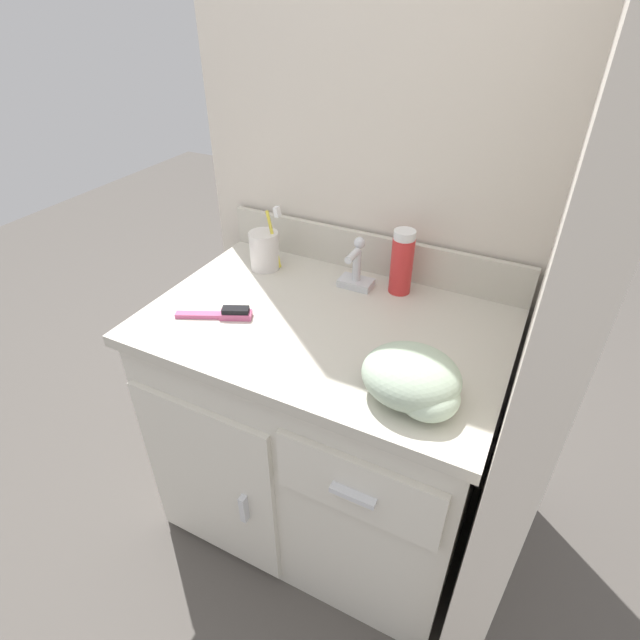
{
  "coord_description": "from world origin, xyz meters",
  "views": [
    {
      "loc": [
        0.44,
        -0.89,
        1.43
      ],
      "look_at": [
        0.0,
        -0.03,
        0.76
      ],
      "focal_mm": 28.0,
      "sensor_mm": 36.0,
      "label": 1
    }
  ],
  "objects_px": {
    "toothbrush_cup": "(265,250)",
    "hand_towel": "(415,380)",
    "hairbrush": "(225,314)",
    "shaving_cream_can": "(402,262)"
  },
  "relations": [
    {
      "from": "toothbrush_cup",
      "to": "hand_towel",
      "type": "height_order",
      "value": "toothbrush_cup"
    },
    {
      "from": "hairbrush",
      "to": "toothbrush_cup",
      "type": "bearing_deg",
      "value": 74.88
    },
    {
      "from": "hairbrush",
      "to": "hand_towel",
      "type": "relative_size",
      "value": 0.9
    },
    {
      "from": "toothbrush_cup",
      "to": "hairbrush",
      "type": "height_order",
      "value": "toothbrush_cup"
    },
    {
      "from": "shaving_cream_can",
      "to": "hand_towel",
      "type": "xyz_separation_m",
      "value": [
        0.16,
        -0.38,
        -0.04
      ]
    },
    {
      "from": "hairbrush",
      "to": "shaving_cream_can",
      "type": "bearing_deg",
      "value": 17.48
    },
    {
      "from": "toothbrush_cup",
      "to": "shaving_cream_can",
      "type": "relative_size",
      "value": 1.08
    },
    {
      "from": "toothbrush_cup",
      "to": "shaving_cream_can",
      "type": "bearing_deg",
      "value": 7.22
    },
    {
      "from": "shaving_cream_can",
      "to": "hand_towel",
      "type": "height_order",
      "value": "shaving_cream_can"
    },
    {
      "from": "shaving_cream_can",
      "to": "hairbrush",
      "type": "height_order",
      "value": "shaving_cream_can"
    }
  ]
}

